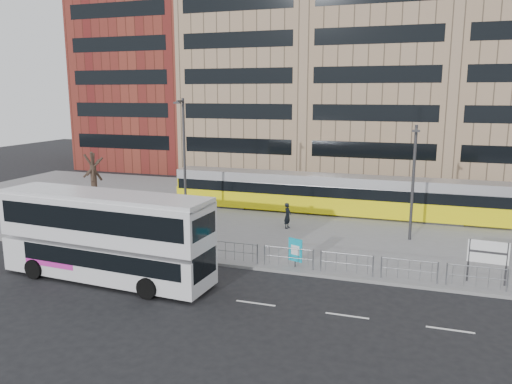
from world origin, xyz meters
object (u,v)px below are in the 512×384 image
(station_sign, at_px, (488,254))
(bare_tree, at_px, (92,150))
(lamp_post_east, at_px, (413,178))
(traffic_light_west, at_px, (119,216))
(lamp_post_west, at_px, (184,156))
(double_decker_bus, at_px, (105,234))
(tram, at_px, (332,194))
(ad_panel, at_px, (295,250))
(pedestrian, at_px, (288,216))

(station_sign, xyz_separation_m, bare_tree, (-25.92, 5.59, 3.44))
(station_sign, xyz_separation_m, lamp_post_east, (-3.64, 6.36, 2.45))
(traffic_light_west, height_order, lamp_post_west, lamp_post_west)
(double_decker_bus, distance_m, lamp_post_west, 11.25)
(double_decker_bus, relative_size, bare_tree, 1.66)
(station_sign, bearing_deg, tram, 132.94)
(tram, distance_m, lamp_post_west, 11.42)
(bare_tree, bearing_deg, ad_panel, -20.43)
(tram, xyz_separation_m, lamp_post_west, (-9.29, -5.81, 3.21))
(double_decker_bus, height_order, lamp_post_east, lamp_post_east)
(station_sign, relative_size, lamp_post_east, 0.30)
(station_sign, bearing_deg, traffic_light_west, -173.33)
(lamp_post_west, xyz_separation_m, lamp_post_east, (15.12, 0.35, -0.77))
(ad_panel, height_order, lamp_post_east, lamp_post_east)
(lamp_post_west, height_order, bare_tree, lamp_post_west)
(pedestrian, distance_m, bare_tree, 14.99)
(tram, bearing_deg, bare_tree, -159.21)
(ad_panel, distance_m, lamp_post_east, 9.43)
(tram, bearing_deg, double_decker_bus, -116.07)
(double_decker_bus, xyz_separation_m, station_sign, (17.67, 4.90, -0.76))
(station_sign, xyz_separation_m, pedestrian, (-11.51, 6.63, -0.59))
(tram, relative_size, ad_panel, 16.10)
(lamp_post_east, height_order, bare_tree, lamp_post_east)
(traffic_light_west, bearing_deg, lamp_post_west, 62.98)
(lamp_post_east, bearing_deg, ad_panel, -128.43)
(ad_panel, height_order, pedestrian, pedestrian)
(ad_panel, distance_m, traffic_light_west, 10.45)
(pedestrian, relative_size, lamp_post_east, 0.24)
(tram, bearing_deg, pedestrian, -111.45)
(traffic_light_west, relative_size, lamp_post_east, 0.44)
(station_sign, height_order, traffic_light_west, traffic_light_west)
(station_sign, distance_m, pedestrian, 13.30)
(station_sign, bearing_deg, double_decker_bus, -160.24)
(double_decker_bus, distance_m, station_sign, 18.35)
(station_sign, height_order, lamp_post_east, lamp_post_east)
(lamp_post_west, bearing_deg, traffic_light_west, -96.86)
(lamp_post_east, bearing_deg, double_decker_bus, -141.24)
(bare_tree, bearing_deg, station_sign, -12.18)
(double_decker_bus, relative_size, ad_panel, 7.20)
(tram, distance_m, traffic_light_west, 16.20)
(tram, distance_m, bare_tree, 17.92)
(tram, xyz_separation_m, ad_panel, (0.28, -12.46, -0.56))
(tram, height_order, traffic_light_west, traffic_light_west)
(traffic_light_west, relative_size, lamp_post_west, 0.36)
(lamp_post_west, bearing_deg, station_sign, -17.78)
(pedestrian, bearing_deg, lamp_post_east, -82.02)
(tram, height_order, lamp_post_east, lamp_post_east)
(station_sign, height_order, bare_tree, bare_tree)
(double_decker_bus, bearing_deg, tram, 67.73)
(double_decker_bus, xyz_separation_m, lamp_post_west, (-1.09, 10.92, 2.47))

